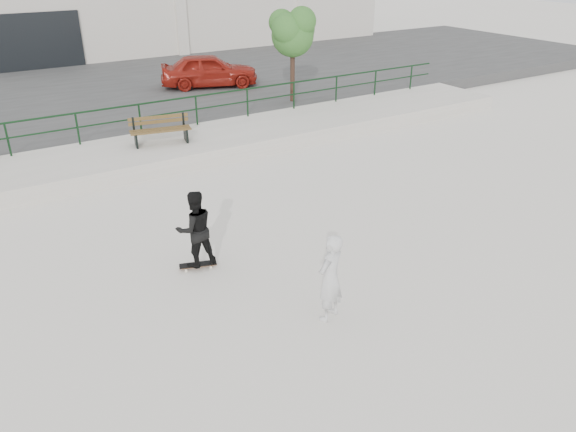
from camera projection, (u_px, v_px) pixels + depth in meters
ground at (291, 324)px, 10.12m from camera, size 120.00×120.00×0.00m
ledge at (125, 158)px, 17.24m from camera, size 30.00×3.00×0.50m
parking_strip at (63, 100)px, 23.70m from camera, size 60.00×14.00×0.50m
railing at (109, 117)px, 17.79m from camera, size 28.00×0.06×1.03m
bench_right at (160, 130)px, 17.57m from camera, size 1.94×0.92×0.86m
tree at (293, 30)px, 21.39m from camera, size 2.03×1.81×3.61m
red_car at (209, 70)px, 24.49m from camera, size 4.50×2.99×1.42m
skateboard at (198, 265)px, 11.85m from camera, size 0.80×0.44×0.09m
standing_skater at (195, 229)px, 11.48m from camera, size 0.85×0.69×1.66m
seated_skater at (330, 278)px, 9.94m from camera, size 0.73×0.61×1.69m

